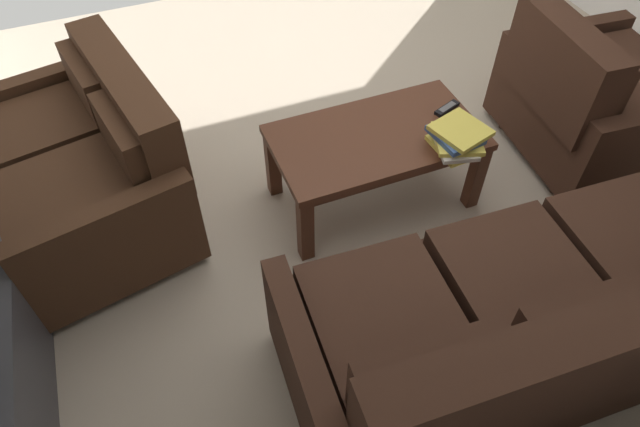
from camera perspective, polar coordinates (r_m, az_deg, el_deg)
The scene contains 7 objects.
ground_plane at distance 3.44m, azimuth 4.69°, elevation 4.90°, with size 4.96×4.88×0.01m, color tan.
sofa_main at distance 2.46m, azimuth 20.58°, elevation -10.39°, with size 2.00×0.98×0.88m.
loveseat_near at distance 3.11m, azimuth -22.54°, elevation 4.33°, with size 1.06×1.37×0.86m.
coffee_table at distance 2.97m, azimuth 5.66°, elevation 6.90°, with size 1.08×0.59×0.46m.
armchair_side at distance 3.64m, azimuth 25.70°, elevation 10.30°, with size 0.95×1.03×0.89m.
book_stack at distance 2.88m, azimuth 13.65°, elevation 7.42°, with size 0.30×0.31×0.12m.
tv_remote at distance 3.14m, azimuth 12.73°, elevation 10.35°, with size 0.17×0.10×0.02m.
Camera 1 is at (1.18, 2.19, 2.36)m, focal length 31.63 mm.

